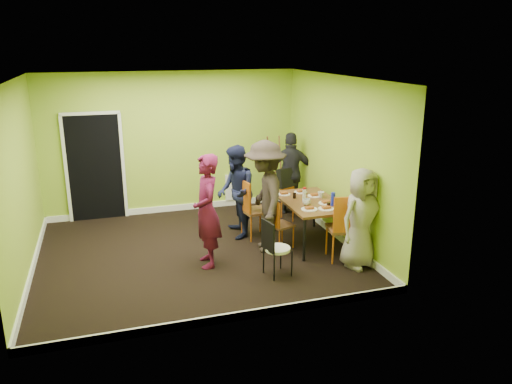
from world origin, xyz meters
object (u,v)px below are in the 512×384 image
at_px(chair_front_end, 344,224).
at_px(person_left_far, 236,192).
at_px(chair_back_end, 288,183).
at_px(person_left_near, 265,196).
at_px(person_back_end, 291,173).
at_px(dining_table, 311,204).
at_px(chair_bentwood, 274,245).
at_px(thermos, 304,195).
at_px(chair_left_near, 278,221).
at_px(person_front_end, 361,218).
at_px(chair_left_far, 251,206).
at_px(person_standing, 207,211).
at_px(blue_bottle, 333,199).
at_px(easel, 279,170).
at_px(orange_bottle, 303,197).

bearing_deg(chair_front_end, person_left_far, 141.21).
relative_size(chair_back_end, person_left_near, 0.53).
bearing_deg(person_back_end, dining_table, 98.95).
distance_m(chair_front_end, person_left_near, 1.34).
relative_size(chair_bentwood, thermos, 4.12).
relative_size(chair_left_near, person_front_end, 0.55).
bearing_deg(dining_table, chair_bentwood, -134.40).
height_order(thermos, person_left_near, person_left_near).
bearing_deg(chair_left_far, person_standing, -57.55).
bearing_deg(person_standing, person_left_near, 109.07).
height_order(dining_table, chair_front_end, chair_front_end).
xyz_separation_m(thermos, person_back_end, (0.37, 1.55, -0.04)).
bearing_deg(chair_back_end, chair_front_end, 69.34).
distance_m(chair_bentwood, person_standing, 1.15).
xyz_separation_m(chair_left_near, blue_bottle, (0.86, -0.26, 0.38)).
distance_m(easel, person_left_near, 2.44).
relative_size(chair_left_near, easel, 0.56).
height_order(blue_bottle, person_front_end, person_front_end).
distance_m(easel, blue_bottle, 2.50).
bearing_deg(chair_left_near, person_left_near, -117.47).
xyz_separation_m(chair_front_end, easel, (0.01, 3.03, 0.13)).
bearing_deg(dining_table, chair_front_end, -77.14).
relative_size(chair_left_far, blue_bottle, 4.78).
relative_size(chair_left_near, blue_bottle, 3.87).
distance_m(chair_left_far, person_front_end, 2.04).
distance_m(thermos, blue_bottle, 0.51).
xyz_separation_m(person_left_far, person_left_near, (0.30, -0.71, 0.10)).
height_order(easel, person_front_end, person_front_end).
bearing_deg(person_left_far, chair_front_end, 45.80).
relative_size(chair_back_end, person_front_end, 0.62).
relative_size(chair_back_end, orange_bottle, 12.45).
bearing_deg(chair_left_near, person_front_end, 24.73).
bearing_deg(blue_bottle, thermos, 135.09).
bearing_deg(chair_front_end, easel, 100.24).
bearing_deg(person_front_end, person_back_end, 75.54).
distance_m(chair_back_end, person_back_end, 0.26).
relative_size(dining_table, person_left_far, 0.92).
xyz_separation_m(chair_left_far, chair_left_near, (0.28, -0.58, -0.11)).
height_order(chair_bentwood, person_left_near, person_left_near).
height_order(chair_back_end, person_left_far, person_left_far).
xyz_separation_m(chair_bentwood, person_front_end, (1.36, -0.06, 0.30)).
distance_m(orange_bottle, person_back_end, 1.47).
xyz_separation_m(chair_left_near, person_left_near, (-0.21, 0.03, 0.44)).
bearing_deg(chair_back_end, person_standing, 19.16).
bearing_deg(thermos, person_left_near, -174.81).
bearing_deg(chair_left_near, person_left_far, -164.19).
bearing_deg(person_front_end, chair_bentwood, 160.99).
xyz_separation_m(person_left_near, person_front_end, (1.17, -1.05, -0.14)).
xyz_separation_m(person_standing, person_front_end, (2.21, -0.73, -0.10)).
bearing_deg(chair_back_end, chair_left_far, 18.64).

